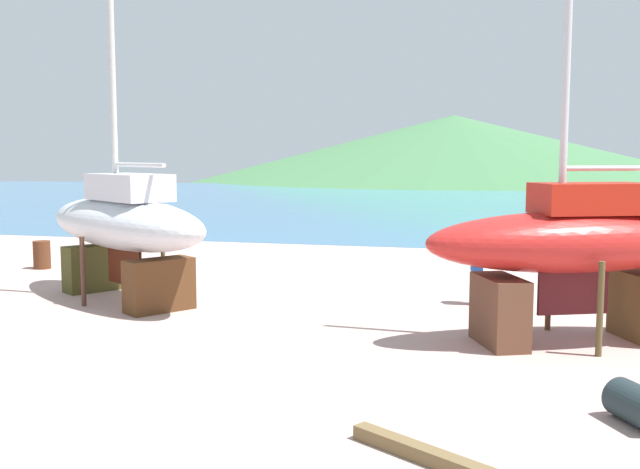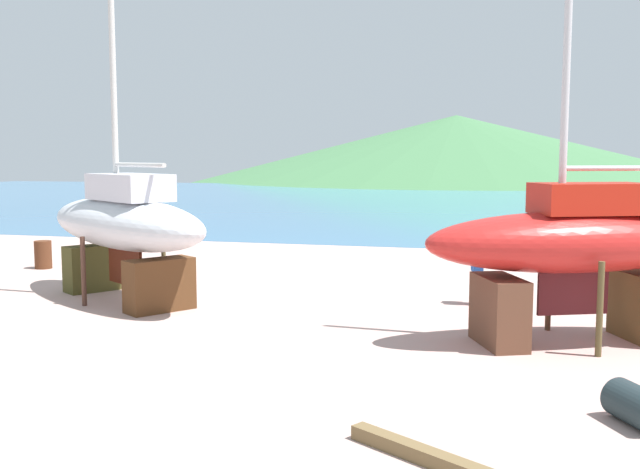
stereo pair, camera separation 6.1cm
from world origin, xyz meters
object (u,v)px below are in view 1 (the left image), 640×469
at_px(sailboat_far_slipway, 576,247).
at_px(worker, 477,270).
at_px(barrel_rust_far, 42,255).
at_px(barrel_ochre, 639,406).
at_px(sailboat_small_center, 124,224).

relative_size(sailboat_far_slipway, worker, 5.82).
relative_size(sailboat_far_slipway, barrel_rust_far, 10.54).
height_order(worker, barrel_ochre, worker).
height_order(sailboat_small_center, worker, sailboat_small_center).
relative_size(worker, barrel_rust_far, 1.81).
relative_size(sailboat_small_center, barrel_ochre, 14.10).
height_order(sailboat_far_slipway, worker, sailboat_far_slipway).
bearing_deg(barrel_ochre, worker, 108.04).
distance_m(barrel_ochre, barrel_rust_far, 19.65).
relative_size(barrel_ochre, barrel_rust_far, 0.99).
xyz_separation_m(sailboat_small_center, worker, (8.82, 1.74, -1.11)).
distance_m(sailboat_small_center, barrel_rust_far, 6.92).
xyz_separation_m(barrel_ochre, barrel_rust_far, (-16.77, 10.23, 0.18)).
relative_size(sailboat_far_slipway, barrel_ochre, 10.64).
height_order(sailboat_far_slipway, barrel_rust_far, sailboat_far_slipway).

